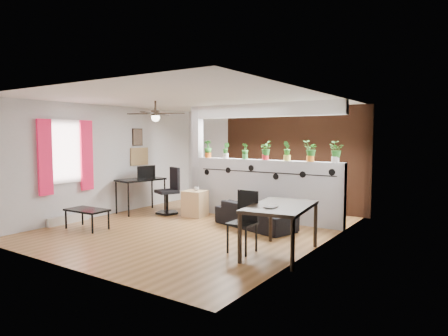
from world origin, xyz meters
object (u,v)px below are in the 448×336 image
potted_plant_6 (335,151)px  office_chair (170,194)px  ceiling_fan (155,115)px  potted_plant_0 (208,148)px  computer_desk (141,182)px  potted_plant_2 (245,151)px  coffee_table (87,211)px  potted_plant_4 (287,150)px  potted_plant_5 (310,150)px  potted_plant_3 (265,150)px  cup (197,189)px  sofa (255,216)px  dining_table (280,210)px  potted_plant_1 (226,150)px  cube_shelf (195,204)px  folding_chair (245,216)px

potted_plant_6 → office_chair: 4.00m
ceiling_fan → potted_plant_0: ceiling_fan is taller
computer_desk → potted_plant_2: bearing=20.8°
potted_plant_0 → coffee_table: potted_plant_0 is taller
potted_plant_0 → potted_plant_2: bearing=0.0°
potted_plant_4 → office_chair: size_ratio=0.38×
potted_plant_2 → computer_desk: size_ratio=0.30×
potted_plant_2 → potted_plant_6: bearing=0.0°
potted_plant_5 → potted_plant_6: 0.53m
potted_plant_3 → cup: potted_plant_3 is taller
office_chair → coffee_table: (-0.36, -2.09, -0.12)m
potted_plant_0 → computer_desk: (-1.38, -0.92, -0.82)m
computer_desk → sofa: bearing=2.3°
potted_plant_3 → dining_table: size_ratio=0.27×
potted_plant_6 → sofa: potted_plant_6 is taller
potted_plant_0 → computer_desk: bearing=-146.2°
potted_plant_1 → coffee_table: (-1.51, -2.81, -1.18)m
potted_plant_4 → cube_shelf: bearing=-163.8°
coffee_table → potted_plant_0: bearing=70.8°
computer_desk → coffee_table: computer_desk is taller
coffee_table → potted_plant_4: bearing=42.3°
ceiling_fan → potted_plant_1: 2.03m
cube_shelf → potted_plant_6: bearing=5.7°
cup → coffee_table: (-1.08, -2.21, -0.29)m
potted_plant_6 → dining_table: potted_plant_6 is taller
folding_chair → potted_plant_1: bearing=129.5°
potted_plant_1 → dining_table: 3.44m
potted_plant_5 → cup: potted_plant_5 is taller
potted_plant_2 → coffee_table: bearing=-125.9°
potted_plant_6 → cube_shelf: bearing=-169.1°
potted_plant_1 → office_chair: potted_plant_1 is taller
office_chair → dining_table: size_ratio=0.71×
potted_plant_6 → potted_plant_0: bearing=180.0°
potted_plant_6 → computer_desk: size_ratio=0.35×
coffee_table → cube_shelf: bearing=65.0°
office_chair → dining_table: bearing=-22.1°
potted_plant_5 → office_chair: potted_plant_5 is taller
potted_plant_6 → office_chair: bearing=-169.3°
potted_plant_2 → potted_plant_3: size_ratio=0.87×
cube_shelf → office_chair: (-0.68, -0.12, 0.18)m
potted_plant_1 → sofa: bearing=-32.6°
potted_plant_6 → folding_chair: (-0.70, -2.35, -0.99)m
computer_desk → folding_chair: (3.84, -1.43, -0.16)m
potted_plant_1 → potted_plant_6: bearing=0.0°
potted_plant_2 → potted_plant_6: 2.11m
ceiling_fan → potted_plant_0: (0.02, 1.80, -0.74)m
potted_plant_0 → office_chair: potted_plant_0 is taller
potted_plant_4 → dining_table: (0.92, -2.20, -0.86)m
potted_plant_4 → potted_plant_6: (1.05, 0.00, 0.00)m
ceiling_fan → potted_plant_5: size_ratio=2.73×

